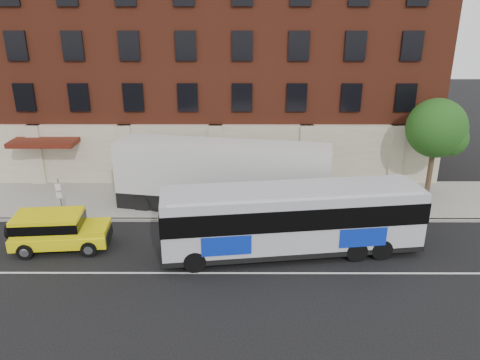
{
  "coord_description": "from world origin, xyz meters",
  "views": [
    {
      "loc": [
        1.69,
        -18.07,
        11.57
      ],
      "look_at": [
        1.63,
        5.5,
        2.69
      ],
      "focal_mm": 35.03,
      "sensor_mm": 36.0,
      "label": 1
    }
  ],
  "objects_px": {
    "street_tree": "(437,130)",
    "city_bus": "(292,218)",
    "sign_pole": "(60,196)",
    "yellow_suv": "(56,229)",
    "shipping_container": "(222,178)"
  },
  "relations": [
    {
      "from": "sign_pole",
      "to": "yellow_suv",
      "type": "bearing_deg",
      "value": -73.94
    },
    {
      "from": "sign_pole",
      "to": "street_tree",
      "type": "bearing_deg",
      "value": 8.61
    },
    {
      "from": "city_bus",
      "to": "yellow_suv",
      "type": "bearing_deg",
      "value": 178.1
    },
    {
      "from": "sign_pole",
      "to": "shipping_container",
      "type": "bearing_deg",
      "value": 9.09
    },
    {
      "from": "street_tree",
      "to": "city_bus",
      "type": "height_order",
      "value": "street_tree"
    },
    {
      "from": "yellow_suv",
      "to": "street_tree",
      "type": "bearing_deg",
      "value": 17.53
    },
    {
      "from": "street_tree",
      "to": "city_bus",
      "type": "xyz_separation_m",
      "value": [
        -9.37,
        -7.05,
        -2.5
      ]
    },
    {
      "from": "sign_pole",
      "to": "shipping_container",
      "type": "xyz_separation_m",
      "value": [
        9.08,
        1.45,
        0.59
      ]
    },
    {
      "from": "sign_pole",
      "to": "yellow_suv",
      "type": "height_order",
      "value": "sign_pole"
    },
    {
      "from": "city_bus",
      "to": "yellow_suv",
      "type": "distance_m",
      "value": 11.75
    },
    {
      "from": "city_bus",
      "to": "yellow_suv",
      "type": "height_order",
      "value": "city_bus"
    },
    {
      "from": "yellow_suv",
      "to": "sign_pole",
      "type": "bearing_deg",
      "value": 106.06
    },
    {
      "from": "city_bus",
      "to": "shipping_container",
      "type": "distance_m",
      "value": 6.29
    },
    {
      "from": "street_tree",
      "to": "shipping_container",
      "type": "relative_size",
      "value": 0.49
    },
    {
      "from": "sign_pole",
      "to": "street_tree",
      "type": "distance_m",
      "value": 22.49
    }
  ]
}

